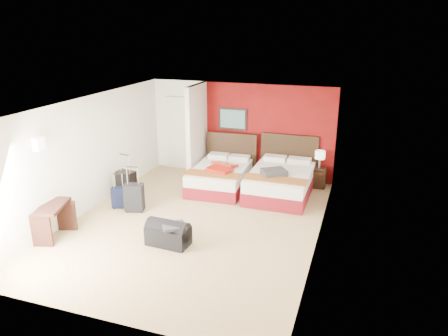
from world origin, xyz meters
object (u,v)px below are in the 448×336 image
at_px(bed_left, 220,178).
at_px(nightstand, 318,177).
at_px(suitcase_black, 127,186).
at_px(bed_right, 280,183).
at_px(duffel_bag, 168,235).
at_px(table_lamp, 320,160).
at_px(red_suitcase_open, 222,167).
at_px(desk, 54,222).
at_px(suitcase_navy, 119,198).
at_px(suitcase_charcoal, 134,198).

xyz_separation_m(bed_left, nightstand, (2.34, 0.91, -0.03)).
bearing_deg(nightstand, suitcase_black, -153.08).
height_order(bed_right, nightstand, bed_right).
bearing_deg(nightstand, duffel_bag, -121.23).
bearing_deg(table_lamp, duffel_bag, -120.34).
distance_m(bed_right, table_lamp, 1.25).
bearing_deg(red_suitcase_open, bed_left, 150.62).
xyz_separation_m(bed_right, table_lamp, (0.81, 0.85, 0.43)).
bearing_deg(suitcase_black, desk, -88.27).
relative_size(table_lamp, suitcase_black, 0.69).
bearing_deg(suitcase_navy, duffel_bag, -53.43).
bearing_deg(desk, table_lamp, 28.08).
relative_size(bed_left, bed_right, 0.91).
height_order(duffel_bag, desk, desk).
relative_size(nightstand, suitcase_black, 0.78).
relative_size(table_lamp, desk, 0.54).
distance_m(suitcase_charcoal, suitcase_navy, 0.42).
relative_size(suitcase_charcoal, desk, 0.72).
distance_m(suitcase_navy, duffel_bag, 2.13).
distance_m(suitcase_charcoal, desk, 1.79).
bearing_deg(table_lamp, red_suitcase_open, -155.75).
bearing_deg(suitcase_charcoal, table_lamp, 22.31).
distance_m(red_suitcase_open, suitcase_navy, 2.57).
relative_size(red_suitcase_open, nightstand, 1.58).
bearing_deg(desk, red_suitcase_open, 40.10).
relative_size(bed_left, suitcase_navy, 4.09).
bearing_deg(suitcase_charcoal, suitcase_navy, 157.93).
height_order(red_suitcase_open, nightstand, red_suitcase_open).
height_order(bed_left, bed_right, bed_right).
bearing_deg(suitcase_charcoal, suitcase_black, 117.66).
bearing_deg(table_lamp, suitcase_charcoal, -142.53).
bearing_deg(bed_right, suitcase_navy, -149.53).
bearing_deg(suitcase_charcoal, bed_left, 39.88).
xyz_separation_m(duffel_bag, desk, (-2.18, -0.47, 0.15)).
relative_size(bed_left, table_lamp, 4.13).
bearing_deg(duffel_bag, desk, -164.46).
distance_m(nightstand, suitcase_black, 4.76).
relative_size(suitcase_navy, desk, 0.54).
distance_m(bed_left, nightstand, 2.51).
xyz_separation_m(bed_right, red_suitcase_open, (-1.42, -0.15, 0.30)).
distance_m(table_lamp, suitcase_navy, 4.95).
bearing_deg(suitcase_black, bed_right, 30.71).
bearing_deg(bed_left, bed_right, -0.69).
height_order(suitcase_black, duffel_bag, suitcase_black).
height_order(suitcase_navy, duffel_bag, suitcase_navy).
bearing_deg(red_suitcase_open, table_lamp, 39.87).
xyz_separation_m(bed_left, bed_right, (1.52, 0.05, 0.03)).
bearing_deg(duffel_bag, bed_right, 67.65).
distance_m(bed_left, suitcase_charcoal, 2.32).
bearing_deg(desk, nightstand, 28.08).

